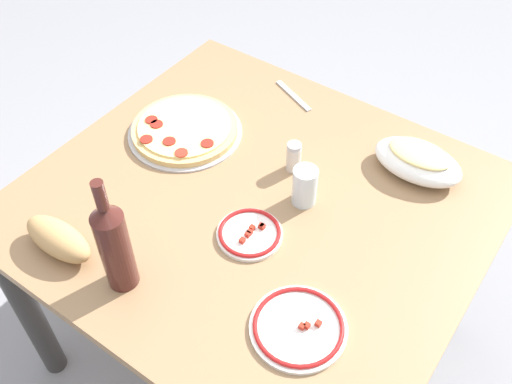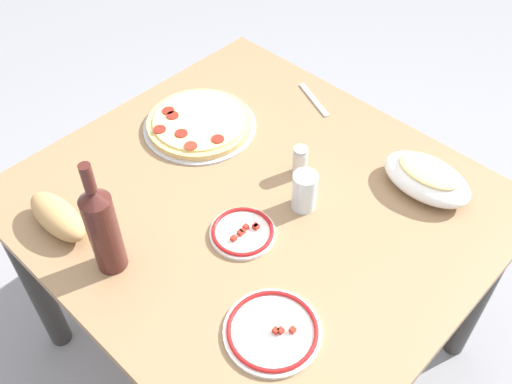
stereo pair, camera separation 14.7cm
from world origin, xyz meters
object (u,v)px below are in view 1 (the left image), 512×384
at_px(pepperoni_pizza, 185,129).
at_px(baked_pasta_dish, 418,160).
at_px(side_plate_near, 299,327).
at_px(bread_loaf, 58,239).
at_px(wine_bottle, 114,245).
at_px(water_glass, 305,186).
at_px(spice_shaker, 294,157).
at_px(side_plate_far, 250,233).
at_px(dining_table, 256,229).

distance_m(pepperoni_pizza, baked_pasta_dish, 0.65).
distance_m(side_plate_near, bread_loaf, 0.59).
height_order(wine_bottle, bread_loaf, wine_bottle).
distance_m(pepperoni_pizza, water_glass, 0.42).
xyz_separation_m(pepperoni_pizza, wine_bottle, (0.21, -0.47, 0.12)).
xyz_separation_m(bread_loaf, spice_shaker, (0.30, 0.55, 0.01)).
bearing_deg(side_plate_near, baked_pasta_dish, 90.07).
bearing_deg(spice_shaker, bread_loaf, -118.80).
distance_m(wine_bottle, bread_loaf, 0.21).
bearing_deg(bread_loaf, spice_shaker, 61.20).
height_order(water_glass, spice_shaker, water_glass).
bearing_deg(wine_bottle, spice_shaker, 77.46).
height_order(pepperoni_pizza, water_glass, water_glass).
relative_size(pepperoni_pizza, side_plate_near, 1.55).
height_order(wine_bottle, side_plate_far, wine_bottle).
bearing_deg(side_plate_far, side_plate_near, -32.16).
height_order(pepperoni_pizza, side_plate_far, pepperoni_pizza).
distance_m(dining_table, side_plate_far, 0.17).
bearing_deg(spice_shaker, water_glass, -44.18).
relative_size(baked_pasta_dish, side_plate_far, 1.49).
xyz_separation_m(baked_pasta_dish, side_plate_far, (-0.23, -0.44, -0.03)).
relative_size(wine_bottle, spice_shaker, 3.66).
relative_size(dining_table, pepperoni_pizza, 3.45).
relative_size(side_plate_near, side_plate_far, 1.30).
bearing_deg(wine_bottle, side_plate_far, 59.71).
distance_m(water_glass, spice_shaker, 0.12).
xyz_separation_m(dining_table, water_glass, (0.10, 0.07, 0.17)).
xyz_separation_m(dining_table, spice_shaker, (0.01, 0.15, 0.16)).
xyz_separation_m(baked_pasta_dish, water_glass, (-0.19, -0.26, 0.01)).
bearing_deg(spice_shaker, baked_pasta_dish, 33.63).
xyz_separation_m(dining_table, wine_bottle, (-0.10, -0.37, 0.25)).
bearing_deg(baked_pasta_dish, wine_bottle, -118.87).
bearing_deg(side_plate_far, dining_table, 117.96).
xyz_separation_m(wine_bottle, spice_shaker, (0.12, 0.53, -0.09)).
bearing_deg(dining_table, wine_bottle, -105.28).
relative_size(dining_table, baked_pasta_dish, 4.69).
height_order(pepperoni_pizza, bread_loaf, bread_loaf).
bearing_deg(side_plate_far, bread_loaf, -139.56).
bearing_deg(spice_shaker, dining_table, -95.54).
bearing_deg(bread_loaf, side_plate_far, 40.44).
height_order(side_plate_far, bread_loaf, bread_loaf).
distance_m(baked_pasta_dish, wine_bottle, 0.81).
bearing_deg(water_glass, side_plate_near, -59.48).
xyz_separation_m(dining_table, pepperoni_pizza, (-0.32, 0.09, 0.13)).
relative_size(side_plate_far, spice_shaker, 1.86).
xyz_separation_m(pepperoni_pizza, baked_pasta_dish, (0.60, 0.24, 0.03)).
height_order(dining_table, baked_pasta_dish, baked_pasta_dish).
bearing_deg(pepperoni_pizza, baked_pasta_dish, 21.67).
height_order(dining_table, pepperoni_pizza, pepperoni_pizza).
relative_size(dining_table, spice_shaker, 12.94).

